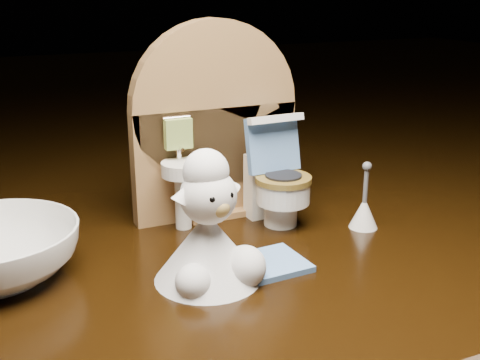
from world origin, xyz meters
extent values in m
cube|color=black|center=(0.00, 0.00, -0.05)|extent=(2.50, 2.50, 0.10)
cube|color=olive|center=(0.00, 0.07, 0.04)|extent=(0.13, 0.02, 0.09)
cylinder|color=olive|center=(0.00, 0.07, 0.09)|extent=(0.13, 0.02, 0.13)
cube|color=olive|center=(0.00, 0.07, 0.00)|extent=(0.05, 0.04, 0.01)
cylinder|color=white|center=(-0.03, 0.05, 0.02)|extent=(0.01, 0.01, 0.04)
cylinder|color=white|center=(-0.03, 0.04, 0.05)|extent=(0.03, 0.03, 0.01)
cylinder|color=silver|center=(-0.03, 0.05, 0.06)|extent=(0.00, 0.00, 0.01)
cube|color=#8FA94D|center=(-0.03, 0.05, 0.07)|extent=(0.02, 0.01, 0.02)
cube|color=olive|center=(0.04, 0.06, 0.05)|extent=(0.02, 0.01, 0.02)
cylinder|color=#F0E090|center=(0.04, 0.05, 0.05)|extent=(0.02, 0.02, 0.02)
cylinder|color=white|center=(0.04, 0.02, 0.01)|extent=(0.03, 0.03, 0.02)
cylinder|color=white|center=(0.04, 0.02, 0.03)|extent=(0.04, 0.04, 0.02)
cylinder|color=brown|center=(0.04, 0.02, 0.04)|extent=(0.04, 0.04, 0.00)
cube|color=white|center=(0.04, 0.05, 0.03)|extent=(0.03, 0.02, 0.05)
cube|color=#5B89C9|center=(0.04, 0.04, 0.06)|extent=(0.04, 0.02, 0.04)
cube|color=white|center=(0.04, 0.03, 0.08)|extent=(0.04, 0.01, 0.01)
cylinder|color=#9FC323|center=(0.04, 0.05, 0.06)|extent=(0.01, 0.01, 0.01)
cube|color=#5B89C9|center=(-0.01, -0.04, 0.00)|extent=(0.05, 0.04, 0.00)
cone|color=white|center=(0.09, -0.01, 0.01)|extent=(0.02, 0.02, 0.02)
cylinder|color=#59595B|center=(0.09, -0.01, 0.03)|extent=(0.00, 0.00, 0.03)
sphere|color=#59595B|center=(0.09, -0.01, 0.05)|extent=(0.01, 0.01, 0.01)
cone|color=white|center=(-0.05, -0.04, 0.02)|extent=(0.07, 0.07, 0.04)
sphere|color=white|center=(-0.03, -0.05, 0.01)|extent=(0.03, 0.03, 0.03)
sphere|color=white|center=(-0.06, -0.05, 0.01)|extent=(0.02, 0.02, 0.02)
sphere|color=white|center=(-0.05, -0.04, 0.06)|extent=(0.03, 0.03, 0.03)
sphere|color=tan|center=(-0.04, -0.05, 0.05)|extent=(0.01, 0.01, 0.01)
sphere|color=white|center=(-0.05, -0.04, 0.07)|extent=(0.03, 0.03, 0.03)
cone|color=white|center=(-0.06, -0.04, 0.06)|extent=(0.02, 0.01, 0.02)
cone|color=white|center=(-0.03, -0.03, 0.06)|extent=(0.02, 0.01, 0.02)
sphere|color=black|center=(-0.05, -0.05, 0.06)|extent=(0.00, 0.00, 0.00)
sphere|color=black|center=(-0.04, -0.05, 0.06)|extent=(0.00, 0.00, 0.00)
camera|label=1|loc=(-0.16, -0.35, 0.18)|focal=45.00mm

